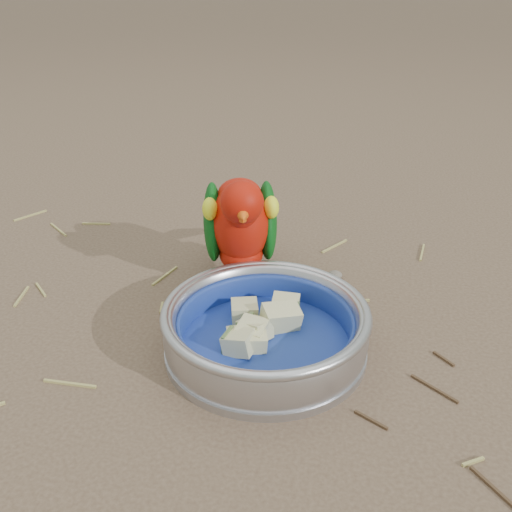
% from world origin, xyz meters
% --- Properties ---
extents(ground, '(60.00, 60.00, 0.00)m').
position_xyz_m(ground, '(0.00, 0.00, 0.00)').
color(ground, brown).
extents(food_bowl, '(0.24, 0.24, 0.02)m').
position_xyz_m(food_bowl, '(0.11, 0.04, 0.01)').
color(food_bowl, '#B2B2BA').
rests_on(food_bowl, ground).
extents(bowl_wall, '(0.24, 0.24, 0.04)m').
position_xyz_m(bowl_wall, '(0.11, 0.04, 0.04)').
color(bowl_wall, '#B2B2BA').
rests_on(bowl_wall, food_bowl).
extents(fruit_wedges, '(0.14, 0.14, 0.03)m').
position_xyz_m(fruit_wedges, '(0.11, 0.04, 0.03)').
color(fruit_wedges, beige).
rests_on(fruit_wedges, food_bowl).
extents(lory_parrot, '(0.16, 0.23, 0.17)m').
position_xyz_m(lory_parrot, '(0.04, 0.18, 0.09)').
color(lory_parrot, '#AB1406').
rests_on(lory_parrot, ground).
extents(ground_debris, '(0.90, 0.80, 0.01)m').
position_xyz_m(ground_debris, '(0.05, 0.03, 0.00)').
color(ground_debris, tan).
rests_on(ground_debris, ground).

